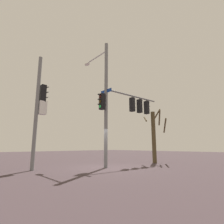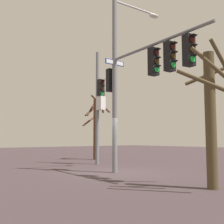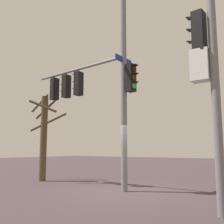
{
  "view_description": "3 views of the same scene",
  "coord_description": "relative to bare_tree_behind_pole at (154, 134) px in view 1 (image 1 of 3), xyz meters",
  "views": [
    {
      "loc": [
        9.01,
        -8.15,
        1.37
      ],
      "look_at": [
        0.12,
        0.55,
        3.73
      ],
      "focal_mm": 28.91,
      "sensor_mm": 36.0,
      "label": 1
    },
    {
      "loc": [
        8.47,
        9.89,
        1.53
      ],
      "look_at": [
        0.32,
        0.08,
        2.76
      ],
      "focal_mm": 44.91,
      "sensor_mm": 36.0,
      "label": 2
    },
    {
      "loc": [
        -8.6,
        -5.54,
        1.56
      ],
      "look_at": [
        -0.07,
        0.46,
        3.04
      ],
      "focal_mm": 42.51,
      "sensor_mm": 36.0,
      "label": 3
    }
  ],
  "objects": [
    {
      "name": "bare_tree_behind_pole",
      "position": [
        0.0,
        0.0,
        0.0
      ],
      "size": [
        2.4,
        2.39,
        4.56
      ],
      "color": "brown",
      "rests_on": "ground"
    },
    {
      "name": "secondary_pole_assembly",
      "position": [
        -2.38,
        -8.96,
        1.41
      ],
      "size": [
        0.38,
        0.76,
        6.98
      ],
      "rotation": [
        0.0,
        0.0,
        1.59
      ],
      "color": "slate",
      "rests_on": "ground"
    },
    {
      "name": "ground_plane",
      "position": [
        -0.53,
        -5.17,
        -2.37
      ],
      "size": [
        80.0,
        80.0,
        0.0
      ],
      "primitive_type": "plane",
      "color": "#3C3033"
    },
    {
      "name": "main_signal_pole_assembly",
      "position": [
        -0.47,
        -3.89,
        2.36
      ],
      "size": [
        3.45,
        6.09,
        8.78
      ],
      "rotation": [
        0.0,
        0.0,
        1.5
      ],
      "color": "slate",
      "rests_on": "ground"
    }
  ]
}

